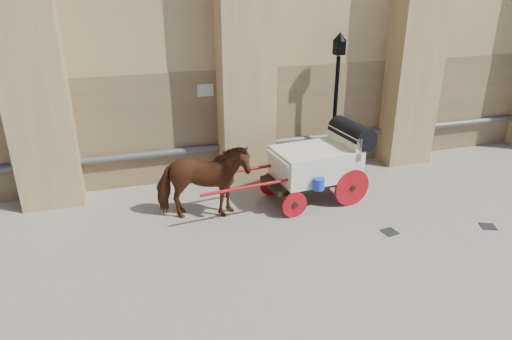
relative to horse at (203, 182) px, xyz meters
name	(u,v)px	position (x,y,z in m)	size (l,w,h in m)	color
ground	(336,237)	(2.57, -1.71, -0.91)	(90.00, 90.00, 0.00)	gray
horse	(203,182)	(0.00, 0.00, 0.00)	(0.98, 2.15, 1.82)	#552A10
carriage	(321,160)	(3.00, 0.17, 0.13)	(4.49, 1.70, 1.92)	black
street_lamp	(336,101)	(4.07, 1.69, 1.19)	(0.37, 0.37, 3.92)	black
drain_grate_near	(390,232)	(3.81, -1.87, -0.90)	(0.32, 0.32, 0.01)	black
drain_grate_far	(488,226)	(6.08, -2.30, -0.90)	(0.32, 0.32, 0.01)	black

